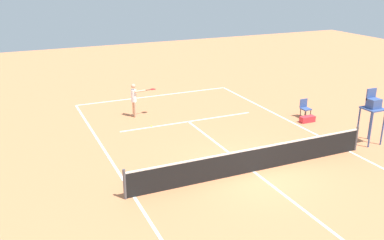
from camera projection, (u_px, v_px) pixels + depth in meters
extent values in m
plane|color=#D37A4C|center=(254.00, 172.00, 16.00)|extent=(60.00, 60.00, 0.00)
cube|color=white|center=(155.00, 96.00, 25.54)|extent=(9.26, 0.10, 0.01)
cube|color=white|center=(349.00, 151.00, 17.79)|extent=(0.10, 22.15, 0.01)
cube|color=white|center=(134.00, 197.00, 14.22)|extent=(0.10, 22.15, 0.01)
cube|color=white|center=(188.00, 122.00, 21.25)|extent=(6.95, 0.10, 0.01)
cube|color=white|center=(254.00, 171.00, 16.00)|extent=(0.10, 12.18, 0.01)
cylinder|color=#4C4C51|center=(356.00, 138.00, 17.72)|extent=(0.10, 0.10, 1.07)
cylinder|color=#4C4C51|center=(125.00, 184.00, 13.93)|extent=(0.10, 0.10, 1.07)
cube|color=black|center=(254.00, 160.00, 15.85)|extent=(9.86, 0.03, 0.91)
cube|color=white|center=(255.00, 149.00, 15.70)|extent=(9.86, 0.04, 0.06)
cylinder|color=#D8A884|center=(134.00, 109.00, 21.91)|extent=(0.12, 0.12, 0.80)
cylinder|color=#D8A884|center=(135.00, 110.00, 21.75)|extent=(0.12, 0.12, 0.80)
cylinder|color=white|center=(134.00, 96.00, 21.59)|extent=(0.28, 0.28, 0.63)
sphere|color=#D8A884|center=(133.00, 86.00, 21.42)|extent=(0.23, 0.23, 0.23)
cylinder|color=#D8A884|center=(132.00, 94.00, 21.73)|extent=(0.09, 0.09, 0.56)
cylinder|color=#D8A884|center=(140.00, 91.00, 21.49)|extent=(0.57, 0.15, 0.09)
cylinder|color=black|center=(148.00, 90.00, 21.68)|extent=(0.26, 0.06, 0.04)
ellipsoid|color=red|center=(153.00, 89.00, 21.82)|extent=(0.35, 0.31, 0.04)
sphere|color=#CCE033|center=(152.00, 126.00, 20.52)|extent=(0.07, 0.07, 0.07)
cylinder|color=#38518C|center=(383.00, 128.00, 18.21)|extent=(0.07, 0.07, 1.55)
cylinder|color=#38518C|center=(370.00, 130.00, 17.94)|extent=(0.07, 0.07, 1.55)
cylinder|color=#38518C|center=(370.00, 123.00, 18.81)|extent=(0.07, 0.07, 1.55)
cylinder|color=#38518C|center=(358.00, 125.00, 18.54)|extent=(0.07, 0.07, 1.55)
cube|color=#38518C|center=(373.00, 108.00, 18.11)|extent=(0.80, 0.80, 0.06)
cube|color=#38518C|center=(374.00, 103.00, 18.03)|extent=(0.50, 0.44, 0.40)
cube|color=#38518C|center=(371.00, 94.00, 18.08)|extent=(0.50, 0.06, 0.50)
cylinder|color=#262626|center=(310.00, 114.00, 21.62)|extent=(0.04, 0.04, 0.45)
cylinder|color=#262626|center=(305.00, 115.00, 21.48)|extent=(0.04, 0.04, 0.45)
cylinder|color=#262626|center=(306.00, 112.00, 21.92)|extent=(0.04, 0.04, 0.45)
cylinder|color=#262626|center=(300.00, 113.00, 21.79)|extent=(0.04, 0.04, 0.45)
cube|color=#38518C|center=(306.00, 109.00, 21.62)|extent=(0.44, 0.44, 0.06)
cube|color=#38518C|center=(304.00, 103.00, 21.72)|extent=(0.44, 0.04, 0.44)
cube|color=red|center=(307.00, 119.00, 21.14)|extent=(0.76, 0.32, 0.30)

